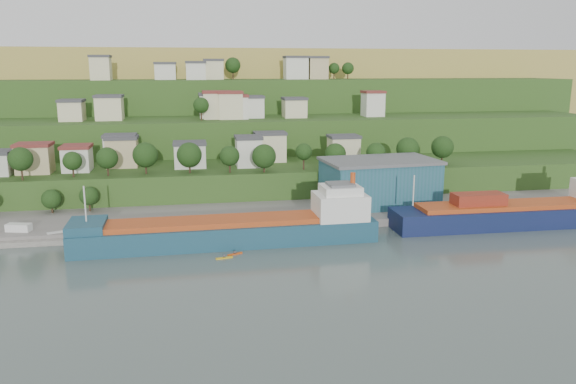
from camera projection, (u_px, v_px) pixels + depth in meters
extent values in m
plane|color=#475651|center=(243.00, 254.00, 122.34)|extent=(500.00, 500.00, 0.00)
cube|color=slate|center=(306.00, 217.00, 152.67)|extent=(220.00, 26.00, 4.00)
cube|color=slate|center=(4.00, 237.00, 134.09)|extent=(40.00, 18.00, 2.40)
cube|color=#284719|center=(225.00, 197.00, 176.17)|extent=(260.00, 32.00, 20.00)
cube|color=#284719|center=(220.00, 179.00, 205.00)|extent=(280.00, 32.00, 44.00)
cube|color=#284719|center=(216.00, 165.00, 233.84)|extent=(300.00, 32.00, 70.00)
cube|color=olive|center=(209.00, 142.00, 304.97)|extent=(360.00, 120.00, 96.00)
cube|color=tan|center=(35.00, 160.00, 160.92)|extent=(9.39, 7.72, 7.82)
cube|color=maroon|center=(33.00, 145.00, 159.97)|extent=(9.99, 8.32, 0.90)
cube|color=silver|center=(77.00, 159.00, 164.40)|extent=(7.74, 8.49, 6.80)
cube|color=maroon|center=(76.00, 146.00, 163.56)|extent=(8.34, 9.09, 0.90)
cube|color=silver|center=(121.00, 151.00, 173.25)|extent=(9.35, 7.46, 8.87)
cube|color=#3F3F44|center=(120.00, 136.00, 172.19)|extent=(9.95, 8.06, 0.90)
cube|color=tan|center=(122.00, 153.00, 171.22)|extent=(9.14, 8.00, 8.51)
cube|color=#3F3F44|center=(121.00, 138.00, 170.20)|extent=(9.74, 8.60, 0.90)
cube|color=silver|center=(190.00, 156.00, 170.73)|extent=(9.34, 8.36, 6.92)
cube|color=#3F3F44|center=(190.00, 143.00, 169.89)|extent=(9.94, 8.96, 0.90)
cube|color=silver|center=(249.00, 153.00, 172.07)|extent=(7.61, 8.17, 8.48)
cube|color=#3F3F44|center=(248.00, 137.00, 171.05)|extent=(8.21, 8.77, 0.90)
cube|color=beige|center=(270.00, 148.00, 181.07)|extent=(9.66, 7.06, 8.70)
cube|color=#3F3F44|center=(270.00, 133.00, 180.03)|extent=(10.26, 7.66, 0.90)
cube|color=beige|center=(344.00, 150.00, 180.85)|extent=(9.25, 7.50, 7.69)
cube|color=#3F3F44|center=(344.00, 136.00, 179.92)|extent=(9.85, 8.10, 0.90)
cube|color=beige|center=(72.00, 111.00, 190.34)|extent=(7.61, 8.61, 6.39)
cube|color=#3F3F44|center=(71.00, 101.00, 189.55)|extent=(8.21, 9.21, 0.90)
cube|color=beige|center=(110.00, 109.00, 193.27)|extent=(8.82, 8.85, 7.72)
cube|color=#3F3F44|center=(109.00, 96.00, 192.33)|extent=(9.42, 9.45, 0.90)
cube|color=silver|center=(213.00, 107.00, 201.58)|extent=(9.52, 7.26, 7.97)
cube|color=#3F3F44|center=(213.00, 94.00, 200.62)|extent=(10.12, 7.86, 0.90)
cube|color=beige|center=(217.00, 106.00, 198.27)|extent=(9.79, 8.23, 8.91)
cube|color=maroon|center=(217.00, 92.00, 197.21)|extent=(10.39, 8.83, 0.90)
cube|color=beige|center=(230.00, 106.00, 197.77)|extent=(8.26, 8.63, 8.83)
cube|color=maroon|center=(230.00, 92.00, 196.72)|extent=(8.86, 9.23, 0.90)
cube|color=silver|center=(236.00, 108.00, 197.84)|extent=(8.28, 7.11, 7.58)
cube|color=maroon|center=(235.00, 96.00, 196.92)|extent=(8.88, 7.71, 0.90)
cube|color=silver|center=(253.00, 108.00, 202.91)|extent=(7.39, 8.33, 7.00)
cube|color=#3F3F44|center=(253.00, 97.00, 202.06)|extent=(7.99, 8.93, 0.90)
cube|color=beige|center=(294.00, 109.00, 203.74)|extent=(7.99, 8.55, 6.35)
cube|color=#3F3F44|center=(294.00, 98.00, 202.96)|extent=(8.59, 9.15, 0.90)
cube|color=silver|center=(373.00, 105.00, 208.35)|extent=(7.09, 7.35, 8.51)
cube|color=maroon|center=(373.00, 92.00, 207.33)|extent=(7.69, 7.95, 0.90)
cube|color=beige|center=(101.00, 69.00, 214.36)|extent=(7.26, 7.95, 8.54)
cube|color=#3F3F44|center=(100.00, 56.00, 213.33)|extent=(7.86, 8.55, 0.90)
cube|color=silver|center=(165.00, 72.00, 224.60)|extent=(8.19, 7.62, 6.02)
cube|color=#3F3F44|center=(165.00, 63.00, 223.85)|extent=(8.79, 8.22, 0.90)
cube|color=silver|center=(196.00, 72.00, 223.67)|extent=(7.64, 7.78, 6.38)
cube|color=#3F3F44|center=(195.00, 62.00, 222.88)|extent=(8.24, 8.38, 0.90)
cube|color=beige|center=(214.00, 70.00, 227.91)|extent=(7.56, 8.25, 7.31)
cube|color=#3F3F44|center=(213.00, 60.00, 227.02)|extent=(8.16, 8.85, 0.90)
cube|color=silver|center=(296.00, 69.00, 232.62)|extent=(9.30, 7.76, 8.58)
cube|color=#3F3F44|center=(296.00, 57.00, 231.59)|extent=(9.90, 8.36, 0.90)
cube|color=tan|center=(318.00, 69.00, 233.93)|extent=(7.85, 7.02, 8.50)
cube|color=#3F3F44|center=(318.00, 57.00, 232.92)|extent=(8.45, 7.62, 0.90)
cylinder|color=#382619|center=(22.00, 173.00, 150.88)|extent=(0.50, 0.50, 4.03)
sphere|color=black|center=(20.00, 159.00, 150.07)|extent=(6.40, 6.40, 6.40)
cylinder|color=#382619|center=(73.00, 171.00, 155.55)|extent=(0.50, 0.50, 3.11)
sphere|color=black|center=(72.00, 161.00, 154.91)|extent=(5.20, 5.20, 5.20)
cylinder|color=#382619|center=(108.00, 170.00, 157.18)|extent=(0.50, 0.50, 3.40)
sphere|color=black|center=(107.00, 158.00, 156.45)|extent=(6.04, 6.04, 6.04)
cylinder|color=#382619|center=(146.00, 168.00, 160.02)|extent=(0.50, 0.50, 3.52)
sphere|color=black|center=(145.00, 155.00, 159.21)|extent=(7.12, 7.12, 7.12)
cylinder|color=#382619|center=(190.00, 167.00, 161.38)|extent=(0.50, 0.50, 3.32)
sphere|color=black|center=(189.00, 155.00, 160.60)|extent=(7.16, 7.16, 7.16)
cylinder|color=#382619|center=(230.00, 167.00, 161.99)|extent=(0.50, 0.50, 3.32)
sphere|color=black|center=(230.00, 156.00, 161.29)|extent=(5.78, 5.78, 5.78)
cylinder|color=#382619|center=(264.00, 168.00, 162.55)|extent=(0.50, 0.50, 2.80)
sphere|color=black|center=(264.00, 156.00, 161.83)|extent=(6.98, 6.98, 6.98)
cylinder|color=#382619|center=(304.00, 163.00, 166.93)|extent=(0.50, 0.50, 3.97)
sphere|color=black|center=(304.00, 152.00, 166.21)|extent=(5.00, 5.00, 5.00)
cylinder|color=#382619|center=(335.00, 164.00, 168.43)|extent=(0.50, 0.50, 2.74)
sphere|color=black|center=(335.00, 154.00, 167.75)|extent=(6.37, 6.37, 6.37)
cylinder|color=#382619|center=(376.00, 163.00, 169.31)|extent=(0.50, 0.50, 3.17)
sphere|color=black|center=(376.00, 152.00, 168.62)|extent=(5.88, 5.88, 5.88)
cylinder|color=#382619|center=(407.00, 160.00, 173.18)|extent=(0.50, 0.50, 3.43)
sphere|color=black|center=(408.00, 149.00, 172.39)|extent=(7.01, 7.01, 7.01)
cylinder|color=#382619|center=(442.00, 159.00, 174.39)|extent=(0.50, 0.50, 3.82)
sphere|color=black|center=(442.00, 147.00, 173.56)|extent=(6.85, 6.85, 6.85)
cylinder|color=#382619|center=(299.00, 114.00, 203.80)|extent=(0.50, 0.50, 2.77)
sphere|color=black|center=(299.00, 106.00, 203.17)|extent=(5.54, 5.54, 5.54)
cylinder|color=#382619|center=(201.00, 115.00, 191.69)|extent=(0.50, 0.50, 3.75)
sphere|color=black|center=(201.00, 105.00, 190.97)|extent=(5.33, 5.33, 5.33)
cylinder|color=#382619|center=(348.00, 75.00, 236.53)|extent=(0.50, 0.50, 3.08)
sphere|color=black|center=(348.00, 68.00, 235.90)|extent=(4.98, 4.98, 4.98)
cylinder|color=#382619|center=(243.00, 114.00, 202.87)|extent=(0.50, 0.50, 2.80)
sphere|color=black|center=(243.00, 106.00, 202.28)|extent=(4.84, 4.84, 4.84)
cylinder|color=#382619|center=(334.00, 75.00, 234.80)|extent=(0.50, 0.50, 3.22)
sphere|color=black|center=(334.00, 68.00, 234.18)|extent=(4.55, 4.55, 4.55)
cylinder|color=#382619|center=(233.00, 74.00, 229.18)|extent=(0.50, 0.50, 3.97)
sphere|color=black|center=(233.00, 65.00, 228.37)|extent=(6.26, 6.26, 6.26)
cube|color=#153F52|center=(227.00, 238.00, 128.76)|extent=(69.21, 12.07, 6.90)
cube|color=#AD4017|center=(218.00, 221.00, 127.55)|extent=(51.42, 9.78, 1.18)
cube|color=#153F52|center=(87.00, 226.00, 122.58)|extent=(8.08, 10.98, 1.97)
cube|color=silver|center=(340.00, 206.00, 131.92)|extent=(12.01, 10.07, 5.92)
cube|color=silver|center=(340.00, 190.00, 131.07)|extent=(9.01, 8.04, 1.97)
cube|color=#595B5E|center=(340.00, 184.00, 130.79)|extent=(6.02, 6.02, 0.59)
cylinder|color=#AD4017|center=(353.00, 179.00, 131.04)|extent=(1.20, 1.20, 2.96)
cylinder|color=silver|center=(85.00, 204.00, 121.51)|extent=(0.36, 0.36, 7.89)
cube|color=silver|center=(102.00, 235.00, 123.56)|extent=(14.00, 11.39, 0.25)
cube|color=#0D1A3A|center=(516.00, 220.00, 143.95)|extent=(65.34, 11.69, 7.17)
cube|color=#AD4017|center=(510.00, 205.00, 142.69)|extent=(47.93, 9.51, 1.09)
cylinder|color=silver|center=(414.00, 190.00, 137.20)|extent=(0.35, 0.35, 7.61)
cube|color=maroon|center=(479.00, 199.00, 140.78)|extent=(13.11, 5.60, 2.83)
cube|color=#205662|center=(379.00, 183.00, 157.51)|extent=(31.41, 20.46, 12.00)
cube|color=#595B5E|center=(380.00, 161.00, 156.12)|extent=(32.49, 21.54, 0.80)
cube|color=silver|center=(19.00, 229.00, 132.11)|extent=(6.00, 3.67, 2.61)
cube|color=silver|center=(57.00, 234.00, 131.34)|extent=(4.75, 3.17, 0.89)
cube|color=#CF4912|center=(235.00, 254.00, 121.84)|extent=(3.39, 1.90, 0.26)
sphere|color=#3F3F44|center=(235.00, 252.00, 121.74)|extent=(0.60, 0.60, 0.60)
cube|color=gold|center=(224.00, 258.00, 119.32)|extent=(3.72, 1.39, 0.27)
sphere|color=#3F3F44|center=(224.00, 256.00, 119.22)|extent=(0.64, 0.64, 0.64)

